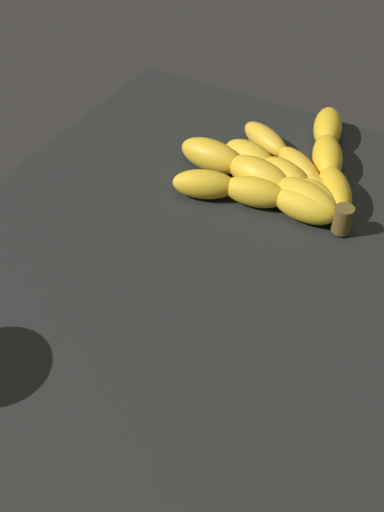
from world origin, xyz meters
TOP-DOWN VIEW (x-y plane):
  - ground_plane at (0.00, 0.00)cm, footprint 73.54×58.93cm
  - banana_bunch at (-20.47, -0.74)cm, footprint 24.64×22.31cm

SIDE VIEW (x-z plane):
  - ground_plane at x=0.00cm, z-range -4.67..0.00cm
  - banana_bunch at x=-20.47cm, z-range -0.15..3.49cm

